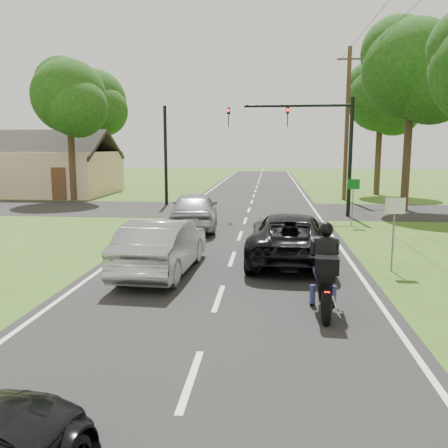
{
  "coord_description": "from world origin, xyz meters",
  "views": [
    {
      "loc": [
        1.16,
        -10.71,
        3.54
      ],
      "look_at": [
        -0.17,
        3.0,
        1.3
      ],
      "focal_mm": 38.0,
      "sensor_mm": 36.0,
      "label": 1
    }
  ],
  "objects_px": {
    "sign_white": "(395,216)",
    "silver_sedan": "(162,246)",
    "motorcycle_rider": "(325,277)",
    "dark_suv": "(290,237)",
    "utility_pole_far": "(347,124)",
    "traffic_signal": "(314,135)",
    "sign_green": "(353,191)",
    "silver_suv": "(194,210)"
  },
  "relations": [
    {
      "from": "traffic_signal",
      "to": "sign_green",
      "type": "relative_size",
      "value": 3.0
    },
    {
      "from": "motorcycle_rider",
      "to": "sign_white",
      "type": "distance_m",
      "value": 4.42
    },
    {
      "from": "silver_sedan",
      "to": "silver_suv",
      "type": "bearing_deg",
      "value": -85.15
    },
    {
      "from": "silver_sedan",
      "to": "motorcycle_rider",
      "type": "bearing_deg",
      "value": 149.12
    },
    {
      "from": "motorcycle_rider",
      "to": "utility_pole_far",
      "type": "xyz_separation_m",
      "value": [
        3.83,
        22.69,
        4.3
      ]
    },
    {
      "from": "silver_sedan",
      "to": "utility_pole_far",
      "type": "relative_size",
      "value": 0.47
    },
    {
      "from": "dark_suv",
      "to": "utility_pole_far",
      "type": "distance_m",
      "value": 19.02
    },
    {
      "from": "sign_green",
      "to": "traffic_signal",
      "type": "bearing_deg",
      "value": 117.38
    },
    {
      "from": "dark_suv",
      "to": "silver_suv",
      "type": "bearing_deg",
      "value": -52.13
    },
    {
      "from": "motorcycle_rider",
      "to": "silver_suv",
      "type": "bearing_deg",
      "value": 116.71
    },
    {
      "from": "sign_white",
      "to": "sign_green",
      "type": "xyz_separation_m",
      "value": [
        0.2,
        8.0,
        0.0
      ]
    },
    {
      "from": "silver_suv",
      "to": "traffic_signal",
      "type": "height_order",
      "value": "traffic_signal"
    },
    {
      "from": "traffic_signal",
      "to": "silver_sedan",
      "type": "bearing_deg",
      "value": -113.59
    },
    {
      "from": "utility_pole_far",
      "to": "sign_green",
      "type": "relative_size",
      "value": 4.71
    },
    {
      "from": "motorcycle_rider",
      "to": "dark_suv",
      "type": "height_order",
      "value": "motorcycle_rider"
    },
    {
      "from": "motorcycle_rider",
      "to": "silver_sedan",
      "type": "xyz_separation_m",
      "value": [
        -4.21,
        2.83,
        0.0
      ]
    },
    {
      "from": "motorcycle_rider",
      "to": "utility_pole_far",
      "type": "height_order",
      "value": "utility_pole_far"
    },
    {
      "from": "silver_suv",
      "to": "motorcycle_rider",
      "type": "bearing_deg",
      "value": 108.38
    },
    {
      "from": "dark_suv",
      "to": "utility_pole_far",
      "type": "xyz_separation_m",
      "value": [
        4.39,
        18.0,
        4.32
      ]
    },
    {
      "from": "traffic_signal",
      "to": "sign_green",
      "type": "distance_m",
      "value": 4.24
    },
    {
      "from": "dark_suv",
      "to": "traffic_signal",
      "type": "xyz_separation_m",
      "value": [
        1.52,
        10.0,
        3.37
      ]
    },
    {
      "from": "dark_suv",
      "to": "traffic_signal",
      "type": "height_order",
      "value": "traffic_signal"
    },
    {
      "from": "traffic_signal",
      "to": "sign_green",
      "type": "xyz_separation_m",
      "value": [
        1.56,
        -3.02,
        -2.54
      ]
    },
    {
      "from": "sign_white",
      "to": "silver_sedan",
      "type": "bearing_deg",
      "value": -172.66
    },
    {
      "from": "dark_suv",
      "to": "sign_green",
      "type": "xyz_separation_m",
      "value": [
        3.09,
        6.98,
        0.83
      ]
    },
    {
      "from": "silver_sedan",
      "to": "silver_suv",
      "type": "height_order",
      "value": "silver_suv"
    },
    {
      "from": "sign_green",
      "to": "sign_white",
      "type": "bearing_deg",
      "value": -91.43
    },
    {
      "from": "motorcycle_rider",
      "to": "traffic_signal",
      "type": "relative_size",
      "value": 0.36
    },
    {
      "from": "dark_suv",
      "to": "sign_green",
      "type": "relative_size",
      "value": 2.54
    },
    {
      "from": "motorcycle_rider",
      "to": "dark_suv",
      "type": "distance_m",
      "value": 4.72
    },
    {
      "from": "silver_suv",
      "to": "traffic_signal",
      "type": "relative_size",
      "value": 0.76
    },
    {
      "from": "silver_sedan",
      "to": "sign_white",
      "type": "distance_m",
      "value": 6.64
    },
    {
      "from": "utility_pole_far",
      "to": "sign_green",
      "type": "distance_m",
      "value": 11.63
    },
    {
      "from": "dark_suv",
      "to": "silver_suv",
      "type": "xyz_separation_m",
      "value": [
        -3.89,
        5.4,
        0.07
      ]
    },
    {
      "from": "silver_sedan",
      "to": "sign_green",
      "type": "xyz_separation_m",
      "value": [
        6.74,
        8.84,
        0.82
      ]
    },
    {
      "from": "silver_suv",
      "to": "sign_white",
      "type": "distance_m",
      "value": 9.36
    },
    {
      "from": "motorcycle_rider",
      "to": "silver_suv",
      "type": "xyz_separation_m",
      "value": [
        -4.44,
        10.09,
        0.05
      ]
    },
    {
      "from": "silver_suv",
      "to": "dark_suv",
      "type": "bearing_deg",
      "value": 120.35
    },
    {
      "from": "traffic_signal",
      "to": "silver_suv",
      "type": "bearing_deg",
      "value": -139.66
    },
    {
      "from": "sign_green",
      "to": "silver_sedan",
      "type": "bearing_deg",
      "value": -127.32
    },
    {
      "from": "utility_pole_far",
      "to": "sign_white",
      "type": "xyz_separation_m",
      "value": [
        -1.5,
        -19.02,
        -3.49
      ]
    },
    {
      "from": "silver_sedan",
      "to": "traffic_signal",
      "type": "xyz_separation_m",
      "value": [
        5.18,
        11.86,
        3.35
      ]
    }
  ]
}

